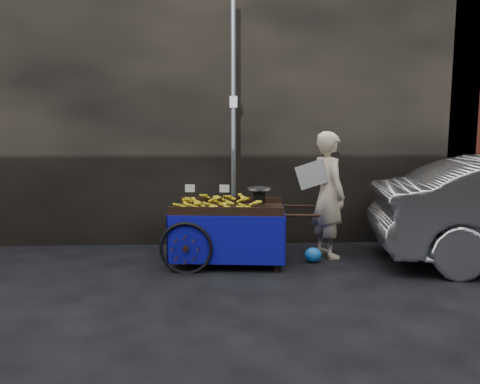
{
  "coord_description": "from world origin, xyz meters",
  "views": [
    {
      "loc": [
        0.07,
        -6.3,
        1.99
      ],
      "look_at": [
        0.37,
        0.5,
        1.05
      ],
      "focal_mm": 35.0,
      "sensor_mm": 36.0,
      "label": 1
    }
  ],
  "objects": [
    {
      "name": "banana_cart",
      "position": [
        0.15,
        0.47,
        0.74
      ],
      "size": [
        2.3,
        1.24,
        1.21
      ],
      "rotation": [
        0.0,
        0.0,
        -0.1
      ],
      "color": "black",
      "rests_on": "ground"
    },
    {
      "name": "plastic_bag",
      "position": [
        1.46,
        0.41,
        0.11
      ],
      "size": [
        0.25,
        0.2,
        0.23
      ],
      "primitive_type": "ellipsoid",
      "color": "blue",
      "rests_on": "ground"
    },
    {
      "name": "street_pole",
      "position": [
        0.3,
        1.3,
        2.01
      ],
      "size": [
        0.12,
        0.1,
        4.0
      ],
      "color": "slate",
      "rests_on": "ground"
    },
    {
      "name": "ground",
      "position": [
        0.0,
        0.0,
        0.0
      ],
      "size": [
        80.0,
        80.0,
        0.0
      ],
      "primitive_type": "plane",
      "color": "black",
      "rests_on": "ground"
    },
    {
      "name": "vendor",
      "position": [
        1.74,
        0.74,
        0.97
      ],
      "size": [
        0.88,
        0.82,
        1.94
      ],
      "rotation": [
        0.0,
        0.0,
        1.9
      ],
      "color": "#C3B091",
      "rests_on": "ground"
    },
    {
      "name": "building_wall",
      "position": [
        0.39,
        2.6,
        2.5
      ],
      "size": [
        13.5,
        2.0,
        5.0
      ],
      "color": "black",
      "rests_on": "ground"
    }
  ]
}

